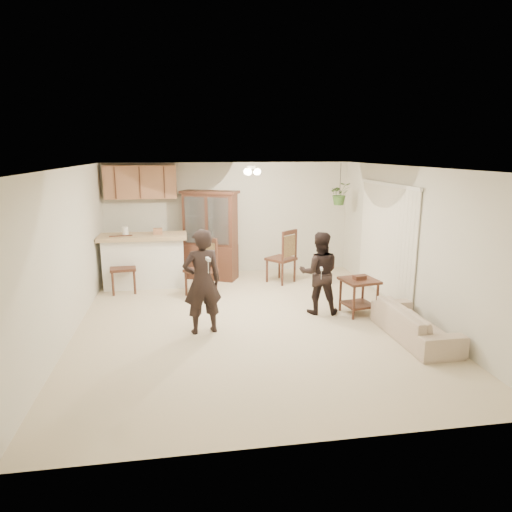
{
  "coord_description": "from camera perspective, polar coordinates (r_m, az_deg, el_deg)",
  "views": [
    {
      "loc": [
        -1.01,
        -7.0,
        2.75
      ],
      "look_at": [
        0.16,
        0.4,
        1.02
      ],
      "focal_mm": 32.0,
      "sensor_mm": 36.0,
      "label": 1
    }
  ],
  "objects": [
    {
      "name": "floor",
      "position": [
        7.59,
        -0.76,
        -8.22
      ],
      "size": [
        6.5,
        6.5,
        0.0
      ],
      "primitive_type": "plane",
      "color": "beige",
      "rests_on": "ground"
    },
    {
      "name": "ceiling",
      "position": [
        7.07,
        -0.82,
        11.01
      ],
      "size": [
        5.5,
        6.5,
        0.02
      ],
      "primitive_type": "cube",
      "color": "white",
      "rests_on": "wall_back"
    },
    {
      "name": "wall_back",
      "position": [
        10.4,
        -3.38,
        4.72
      ],
      "size": [
        5.5,
        0.02,
        2.5
      ],
      "primitive_type": "cube",
      "color": "beige",
      "rests_on": "ground"
    },
    {
      "name": "wall_front",
      "position": [
        4.16,
        5.74,
        -8.16
      ],
      "size": [
        5.5,
        0.02,
        2.5
      ],
      "primitive_type": "cube",
      "color": "beige",
      "rests_on": "ground"
    },
    {
      "name": "wall_left",
      "position": [
        7.36,
        -22.48,
        0.28
      ],
      "size": [
        0.02,
        6.5,
        2.5
      ],
      "primitive_type": "cube",
      "color": "beige",
      "rests_on": "ground"
    },
    {
      "name": "wall_right",
      "position": [
        8.08,
        18.89,
        1.63
      ],
      "size": [
        0.02,
        6.5,
        2.5
      ],
      "primitive_type": "cube",
      "color": "beige",
      "rests_on": "ground"
    },
    {
      "name": "breakfast_bar",
      "position": [
        9.65,
        -13.77,
        -0.83
      ],
      "size": [
        1.6,
        0.55,
        1.0
      ],
      "primitive_type": "cube",
      "color": "white",
      "rests_on": "floor"
    },
    {
      "name": "bar_top",
      "position": [
        9.54,
        -13.95,
        2.38
      ],
      "size": [
        1.75,
        0.7,
        0.08
      ],
      "primitive_type": "cube",
      "color": "tan",
      "rests_on": "breakfast_bar"
    },
    {
      "name": "upper_cabinets",
      "position": [
        10.13,
        -14.23,
        8.96
      ],
      "size": [
        1.5,
        0.34,
        0.7
      ],
      "primitive_type": "cube",
      "color": "brown",
      "rests_on": "wall_back"
    },
    {
      "name": "vertical_blinds",
      "position": [
        8.88,
        15.92,
        1.83
      ],
      "size": [
        0.06,
        2.3,
        2.1
      ],
      "primitive_type": null,
      "color": "silver",
      "rests_on": "wall_right"
    },
    {
      "name": "ceiling_fixture",
      "position": [
        8.29,
        -0.64,
        10.61
      ],
      "size": [
        0.36,
        0.36,
        0.2
      ],
      "primitive_type": null,
      "color": "#FFEBBF",
      "rests_on": "ceiling"
    },
    {
      "name": "hanging_plant",
      "position": [
        10.0,
        10.43,
        7.66
      ],
      "size": [
        0.43,
        0.37,
        0.48
      ],
      "primitive_type": "imported",
      "color": "#315221",
      "rests_on": "ceiling"
    },
    {
      "name": "plant_cord",
      "position": [
        9.98,
        10.5,
        9.52
      ],
      "size": [
        0.01,
        0.01,
        0.65
      ],
      "primitive_type": "cylinder",
      "color": "black",
      "rests_on": "ceiling"
    },
    {
      "name": "sofa",
      "position": [
        7.22,
        19.33,
        -7.01
      ],
      "size": [
        0.77,
        1.89,
        0.73
      ],
      "primitive_type": "imported",
      "rotation": [
        0.0,
        0.0,
        1.59
      ],
      "color": "beige",
      "rests_on": "floor"
    },
    {
      "name": "adult",
      "position": [
        6.94,
        -6.76,
        -2.52
      ],
      "size": [
        0.73,
        0.56,
        1.8
      ],
      "primitive_type": "imported",
      "rotation": [
        0.0,
        0.0,
        3.35
      ],
      "color": "black",
      "rests_on": "floor"
    },
    {
      "name": "child",
      "position": [
        7.87,
        7.9,
        -2.38
      ],
      "size": [
        0.74,
        0.63,
        1.35
      ],
      "primitive_type": "imported",
      "rotation": [
        0.0,
        0.0,
        2.94
      ],
      "color": "black",
      "rests_on": "floor"
    },
    {
      "name": "china_hutch",
      "position": [
        9.93,
        -5.71,
        2.52
      ],
      "size": [
        1.3,
        0.94,
        1.92
      ],
      "rotation": [
        0.0,
        0.0,
        -0.43
      ],
      "color": "#3A1F15",
      "rests_on": "floor"
    },
    {
      "name": "side_table",
      "position": [
        8.04,
        12.7,
        -4.88
      ],
      "size": [
        0.65,
        0.65,
        0.68
      ],
      "rotation": [
        0.0,
        0.0,
        0.18
      ],
      "color": "#3A1F15",
      "rests_on": "floor"
    },
    {
      "name": "chair_bar",
      "position": [
        9.41,
        -16.23,
        -2.51
      ],
      "size": [
        0.55,
        0.55,
        1.11
      ],
      "rotation": [
        0.0,
        0.0,
        0.13
      ],
      "color": "#3A1F15",
      "rests_on": "floor"
    },
    {
      "name": "chair_hutch_left",
      "position": [
        8.9,
        -6.89,
        -2.94
      ],
      "size": [
        0.7,
        0.7,
        1.12
      ],
      "rotation": [
        0.0,
        0.0,
        -0.87
      ],
      "color": "#3A1F15",
      "rests_on": "floor"
    },
    {
      "name": "chair_hutch_right",
      "position": [
        9.74,
        3.13,
        -1.41
      ],
      "size": [
        0.71,
        0.71,
        1.15
      ],
      "rotation": [
        0.0,
        0.0,
        3.82
      ],
      "color": "#3A1F15",
      "rests_on": "floor"
    },
    {
      "name": "controller_adult",
      "position": [
        6.5,
        -6.01,
        -0.41
      ],
      "size": [
        0.07,
        0.15,
        0.04
      ],
      "primitive_type": "cube",
      "rotation": [
        0.0,
        0.0,
        3.35
      ],
      "color": "white",
      "rests_on": "adult"
    },
    {
      "name": "controller_child",
      "position": [
        7.5,
        8.18,
        -1.59
      ],
      "size": [
        0.06,
        0.13,
        0.04
      ],
      "primitive_type": "cube",
      "rotation": [
        0.0,
        0.0,
        2.94
      ],
      "color": "white",
      "rests_on": "child"
    }
  ]
}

